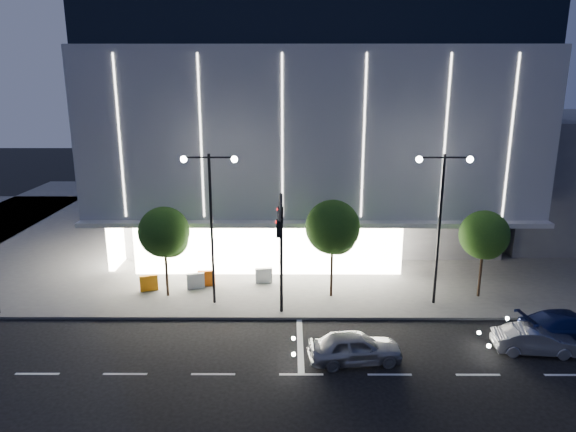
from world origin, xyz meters
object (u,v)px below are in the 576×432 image
at_px(car_second, 535,340).
at_px(car_third, 569,326).
at_px(barrier_a, 149,283).
at_px(street_lamp_east, 441,208).
at_px(tree_left, 165,235).
at_px(barrier_d, 264,276).
at_px(barrier_b, 196,281).
at_px(tree_mid, 333,230).
at_px(barrier_c, 207,278).
at_px(tree_right, 484,237).
at_px(street_lamp_west, 211,207).
at_px(traffic_mast, 281,237).
at_px(car_lead, 355,347).

relative_size(car_second, car_third, 0.77).
bearing_deg(car_second, barrier_a, 75.87).
xyz_separation_m(street_lamp_east, tree_left, (-15.97, 1.02, -1.92)).
bearing_deg(barrier_d, tree_left, -169.80).
xyz_separation_m(barrier_a, barrier_b, (2.86, 0.36, 0.00)).
bearing_deg(tree_mid, barrier_c, 168.82).
distance_m(tree_mid, barrier_a, 11.98).
bearing_deg(car_second, car_third, -55.76).
bearing_deg(tree_left, car_third, -13.47).
height_order(tree_right, car_second, tree_right).
xyz_separation_m(street_lamp_west, car_second, (16.43, -5.49, -5.30)).
distance_m(traffic_mast, tree_mid, 4.82).
xyz_separation_m(tree_right, car_second, (0.41, -6.51, -3.23)).
distance_m(street_lamp_east, car_second, 8.37).
bearing_deg(car_second, tree_mid, 60.41).
xyz_separation_m(barrier_a, barrier_d, (7.13, 1.30, 0.00)).
xyz_separation_m(car_lead, barrier_d, (-4.76, 9.45, -0.10)).
height_order(street_lamp_west, barrier_b, street_lamp_west).
bearing_deg(car_lead, tree_left, 47.98).
relative_size(car_lead, barrier_c, 4.03).
bearing_deg(car_second, street_lamp_west, 76.63).
relative_size(traffic_mast, car_second, 1.78).
height_order(street_lamp_west, barrier_d, street_lamp_west).
xyz_separation_m(barrier_b, barrier_d, (4.27, 0.94, 0.00)).
bearing_deg(barrier_c, barrier_d, 2.15).
bearing_deg(traffic_mast, car_second, -12.84).
height_order(street_lamp_east, tree_right, street_lamp_east).
bearing_deg(car_third, tree_left, 69.82).
bearing_deg(street_lamp_east, barrier_c, 169.46).
xyz_separation_m(barrier_c, barrier_d, (3.65, 0.48, 0.00)).
distance_m(street_lamp_east, barrier_b, 15.57).
bearing_deg(barrier_c, street_lamp_west, -76.78).
distance_m(tree_mid, barrier_d, 5.98).
bearing_deg(barrier_d, car_second, -41.41).
height_order(car_second, barrier_d, car_second).
distance_m(tree_right, barrier_b, 17.84).
bearing_deg(tree_right, car_third, -62.19).
relative_size(street_lamp_west, tree_right, 1.63).
relative_size(tree_mid, car_third, 1.19).
height_order(traffic_mast, street_lamp_west, street_lamp_west).
distance_m(street_lamp_west, barrier_d, 6.73).
xyz_separation_m(street_lamp_west, tree_left, (-2.97, 1.02, -1.92)).
distance_m(traffic_mast, street_lamp_west, 4.89).
height_order(street_lamp_east, tree_mid, street_lamp_east).
xyz_separation_m(traffic_mast, barrier_b, (-5.49, 4.79, -4.38)).
relative_size(tree_right, barrier_a, 5.01).
bearing_deg(car_third, barrier_c, 64.28).
height_order(street_lamp_east, barrier_c, street_lamp_east).
bearing_deg(tree_right, traffic_mast, -162.98).
xyz_separation_m(tree_mid, barrier_d, (-4.25, 2.04, -3.68)).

